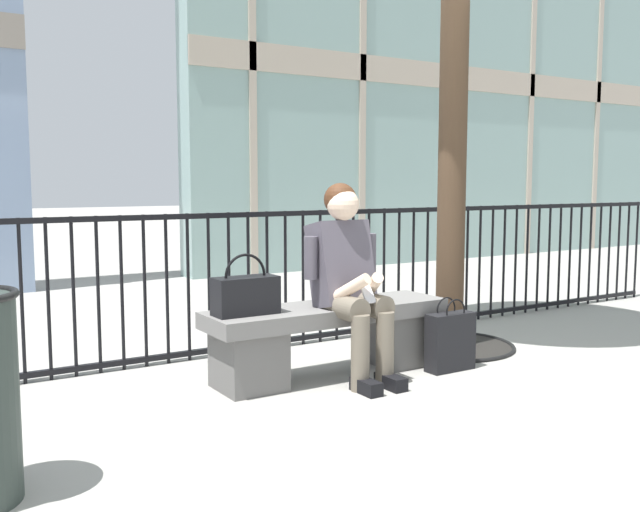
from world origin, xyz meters
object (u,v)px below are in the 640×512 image
Objects in this scene: seated_person_with_phone at (349,275)px; handbag_on_bench at (246,294)px; stone_bench at (328,333)px; shopping_bag at (450,341)px.

handbag_on_bench is at bearing 169.59° from seated_person_with_phone.
stone_bench is 4.23× the size of handbag_on_bench.
shopping_bag is (1.31, -0.31, -0.37)m from handbag_on_bench.
stone_bench is at bearing 0.99° from handbag_on_bench.
seated_person_with_phone reaches higher than handbag_on_bench.
stone_bench is 0.41m from seated_person_with_phone.
handbag_on_bench is (-0.65, 0.12, -0.08)m from seated_person_with_phone.
shopping_bag is at bearing -23.89° from stone_bench.
handbag_on_bench is 0.80× the size of shopping_bag.
handbag_on_bench reaches higher than stone_bench.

